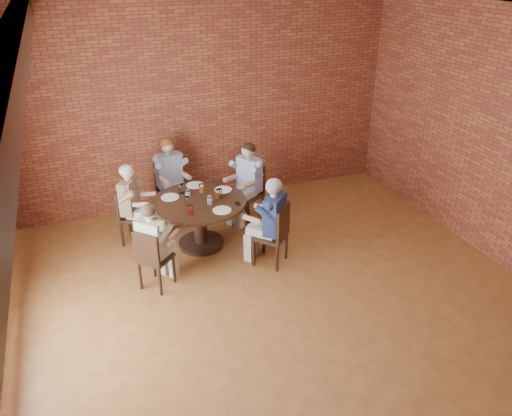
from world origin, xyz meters
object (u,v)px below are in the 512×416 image
object	(u,v)px
chair_a	(250,189)
chair_c	(129,213)
dining_table	(200,214)
diner_b	(171,179)
chair_d	(152,257)
diner_a	(247,183)
diner_c	(133,205)
chair_e	(276,233)
diner_e	(271,222)
chair_b	(170,186)
diner_d	(154,246)
smartphone	(238,204)

from	to	relation	value
chair_a	chair_c	world-z (taller)	chair_a
dining_table	chair_a	distance (m)	1.15
diner_b	chair_d	bearing A→B (deg)	-118.56
diner_a	chair_c	distance (m)	1.89
chair_c	diner_c	bearing A→B (deg)	-90.00
diner_a	chair_e	distance (m)	1.39
chair_a	diner_e	distance (m)	1.39
chair_a	diner_c	world-z (taller)	diner_c
chair_b	chair_c	xyz separation A→B (m)	(-0.76, -0.70, -0.02)
chair_e	diner_c	bearing A→B (deg)	-81.85
chair_b	diner_b	distance (m)	0.18
diner_c	chair_d	world-z (taller)	diner_c
chair_b	diner_d	bearing A→B (deg)	-116.59
diner_b	chair_a	bearing A→B (deg)	-33.48
smartphone	chair_a	bearing A→B (deg)	58.33
chair_a	chair_c	xyz separation A→B (m)	(-1.96, -0.08, -0.01)
diner_e	diner_c	bearing A→B (deg)	-81.54
diner_a	diner_e	distance (m)	1.33
diner_d	chair_c	bearing A→B (deg)	-37.73
chair_a	smartphone	world-z (taller)	chair_a
chair_a	diner_b	distance (m)	1.31
diner_b	diner_e	distance (m)	2.13
chair_b	chair_a	bearing A→B (deg)	-36.46
dining_table	chair_e	distance (m)	1.21
chair_c	diner_e	distance (m)	2.17
chair_b	diner_d	world-z (taller)	diner_d
diner_a	diner_c	distance (m)	1.82
diner_c	diner_d	bearing A→B (deg)	-149.36
chair_d	diner_d	bearing A→B (deg)	-90.00
dining_table	chair_d	xyz separation A→B (m)	(-0.86, -0.83, -0.05)
diner_a	diner_d	world-z (taller)	diner_a
chair_d	chair_e	bearing A→B (deg)	-134.79
chair_a	diner_b	world-z (taller)	diner_b
diner_b	diner_d	distance (m)	1.99
chair_a	chair_b	size ratio (longest dim) A/B	0.99
dining_table	chair_c	xyz separation A→B (m)	(-0.95, 0.49, -0.04)
chair_a	chair_c	distance (m)	1.96
dining_table	chair_b	distance (m)	1.20
diner_a	chair_c	world-z (taller)	diner_a
chair_a	smartphone	distance (m)	1.05
chair_a	chair_e	distance (m)	1.43
diner_a	chair_b	world-z (taller)	diner_a
chair_b	chair_c	bearing A→B (deg)	-146.72
diner_a	diner_b	world-z (taller)	diner_b
chair_d	chair_c	bearing A→B (deg)	-40.13
smartphone	diner_d	bearing A→B (deg)	-160.85
dining_table	chair_d	world-z (taller)	chair_d
chair_c	smartphone	size ratio (longest dim) A/B	7.20
chair_c	chair_e	bearing A→B (deg)	-99.56
diner_a	chair_d	xyz separation A→B (m)	(-1.80, -1.36, -0.17)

